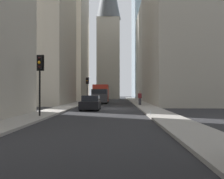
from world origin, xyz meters
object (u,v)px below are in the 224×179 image
traffic_light_foreground (40,71)px  pedestrian (140,97)px  delivery_truck (101,94)px  traffic_light_midblock (87,84)px  discarded_bottle (151,113)px  sedan_black (91,103)px

traffic_light_foreground → pedestrian: traffic_light_foreground is taller
delivery_truck → traffic_light_midblock: 4.73m
pedestrian → discarded_bottle: pedestrian is taller
pedestrian → traffic_light_midblock: bearing=34.6°
sedan_black → traffic_light_foreground: (-7.80, 2.71, 2.56)m
traffic_light_foreground → discarded_bottle: (1.19, -7.72, -2.98)m
traffic_light_foreground → pedestrian: bearing=-27.9°
delivery_truck → discarded_bottle: size_ratio=23.93×
delivery_truck → discarded_bottle: 22.34m
delivery_truck → pedestrian: (-7.63, -5.38, -0.40)m
sedan_black → pedestrian: pedestrian is taller
pedestrian → traffic_light_foreground: bearing=152.1°
traffic_light_midblock → discarded_bottle: (-25.44, -7.46, -2.84)m
delivery_truck → traffic_light_midblock: (3.70, 2.46, 1.62)m
delivery_truck → traffic_light_midblock: bearing=33.5°
traffic_light_foreground → sedan_black: bearing=-19.2°
traffic_light_foreground → pedestrian: (15.30, -8.09, -2.17)m
sedan_black → traffic_light_foreground: size_ratio=1.02×
traffic_light_foreground → discarded_bottle: bearing=-81.2°
pedestrian → sedan_black: bearing=144.4°
traffic_light_foreground → discarded_bottle: traffic_light_foreground is taller
traffic_light_midblock → pedestrian: bearing=-145.4°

